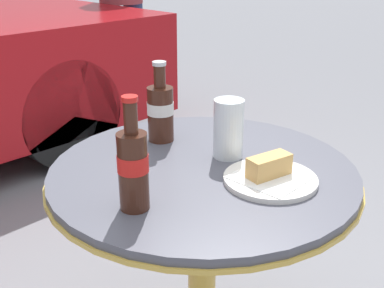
{
  "coord_description": "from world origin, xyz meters",
  "views": [
    {
      "loc": [
        -0.77,
        -0.72,
        1.27
      ],
      "look_at": [
        0.0,
        0.04,
        0.82
      ],
      "focal_mm": 45.0,
      "sensor_mm": 36.0,
      "label": 1
    }
  ],
  "objects_px": {
    "drinking_glass": "(228,131)",
    "cola_bottle_right": "(133,166)",
    "cola_bottle_left": "(160,110)",
    "bistro_table": "(202,222)",
    "lunch_plate_near": "(270,176)"
  },
  "relations": [
    {
      "from": "drinking_glass",
      "to": "cola_bottle_right",
      "type": "bearing_deg",
      "value": -173.73
    },
    {
      "from": "cola_bottle_left",
      "to": "cola_bottle_right",
      "type": "relative_size",
      "value": 0.92
    },
    {
      "from": "cola_bottle_left",
      "to": "cola_bottle_right",
      "type": "bearing_deg",
      "value": -140.27
    },
    {
      "from": "bistro_table",
      "to": "drinking_glass",
      "type": "distance_m",
      "value": 0.24
    },
    {
      "from": "cola_bottle_left",
      "to": "drinking_glass",
      "type": "height_order",
      "value": "cola_bottle_left"
    },
    {
      "from": "lunch_plate_near",
      "to": "bistro_table",
      "type": "bearing_deg",
      "value": 107.38
    },
    {
      "from": "cola_bottle_left",
      "to": "lunch_plate_near",
      "type": "distance_m",
      "value": 0.37
    },
    {
      "from": "cola_bottle_left",
      "to": "lunch_plate_near",
      "type": "xyz_separation_m",
      "value": [
        0.0,
        -0.37,
        -0.07
      ]
    },
    {
      "from": "bistro_table",
      "to": "cola_bottle_right",
      "type": "height_order",
      "value": "cola_bottle_right"
    },
    {
      "from": "bistro_table",
      "to": "cola_bottle_right",
      "type": "distance_m",
      "value": 0.35
    },
    {
      "from": "cola_bottle_left",
      "to": "drinking_glass",
      "type": "distance_m",
      "value": 0.21
    },
    {
      "from": "bistro_table",
      "to": "cola_bottle_left",
      "type": "distance_m",
      "value": 0.32
    },
    {
      "from": "lunch_plate_near",
      "to": "drinking_glass",
      "type": "bearing_deg",
      "value": 75.71
    },
    {
      "from": "cola_bottle_right",
      "to": "lunch_plate_near",
      "type": "height_order",
      "value": "cola_bottle_right"
    },
    {
      "from": "drinking_glass",
      "to": "cola_bottle_left",
      "type": "bearing_deg",
      "value": 102.14
    }
  ]
}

